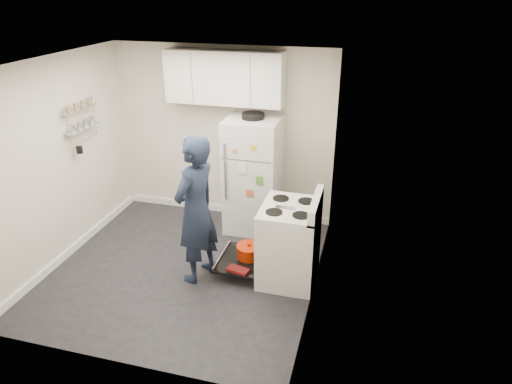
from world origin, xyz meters
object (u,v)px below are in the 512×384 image
(open_oven_door, at_px, (245,255))
(person, at_px, (196,210))
(electric_range, at_px, (288,244))
(refrigerator, at_px, (253,175))

(open_oven_door, xyz_separation_m, person, (-0.49, -0.27, 0.69))
(electric_range, xyz_separation_m, open_oven_door, (-0.54, 0.03, -0.27))
(electric_range, relative_size, refrigerator, 0.65)
(electric_range, distance_m, refrigerator, 1.36)
(open_oven_door, distance_m, person, 0.89)
(open_oven_door, bearing_deg, electric_range, -3.05)
(person, bearing_deg, refrigerator, -176.49)
(electric_range, distance_m, open_oven_door, 0.61)
(refrigerator, height_order, person, person)
(electric_range, xyz_separation_m, refrigerator, (-0.72, 1.10, 0.35))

